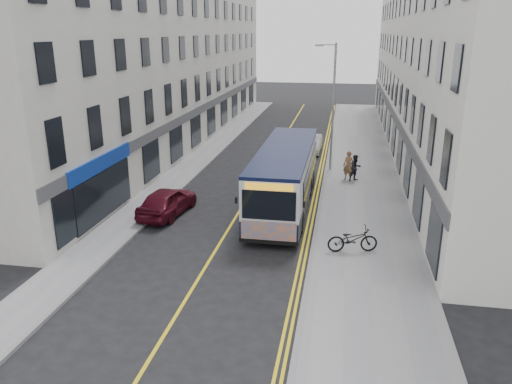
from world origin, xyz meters
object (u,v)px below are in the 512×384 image
at_px(car_white, 312,144).
at_px(pedestrian_far, 356,168).
at_px(city_bus, 285,175).
at_px(pedestrian_near, 348,166).
at_px(streetlamp, 332,103).
at_px(bicycle, 353,239).
at_px(car_maroon, 167,201).

bearing_deg(car_white, pedestrian_far, -66.33).
height_order(city_bus, pedestrian_far, city_bus).
xyz_separation_m(city_bus, pedestrian_near, (3.20, 5.20, -0.71)).
bearing_deg(streetlamp, car_white, 106.45).
height_order(pedestrian_near, pedestrian_far, pedestrian_near).
relative_size(streetlamp, car_white, 2.11).
bearing_deg(car_white, bicycle, -79.84).
bearing_deg(pedestrian_far, car_maroon, -178.93).
relative_size(pedestrian_near, pedestrian_far, 1.12).
bearing_deg(bicycle, streetlamp, -6.57).
bearing_deg(bicycle, pedestrian_near, -11.81).
height_order(bicycle, car_maroon, car_maroon).
height_order(bicycle, pedestrian_near, pedestrian_near).
relative_size(bicycle, pedestrian_far, 1.29).
distance_m(city_bus, car_white, 12.62).
xyz_separation_m(streetlamp, car_white, (-1.49, 5.05, -3.76)).
relative_size(bicycle, car_white, 0.54).
relative_size(car_white, car_maroon, 0.92).
bearing_deg(city_bus, car_white, 87.73).
relative_size(streetlamp, city_bus, 0.74).
distance_m(streetlamp, bicycle, 13.24).
bearing_deg(pedestrian_near, city_bus, -97.36).
bearing_deg(bicycle, car_maroon, 58.20).
distance_m(bicycle, car_maroon, 9.50).
relative_size(pedestrian_far, car_white, 0.42).
bearing_deg(car_maroon, pedestrian_far, -134.90).
bearing_deg(city_bus, pedestrian_far, 54.82).
height_order(city_bus, car_maroon, city_bus).
height_order(bicycle, pedestrian_far, pedestrian_far).
xyz_separation_m(pedestrian_far, car_maroon, (-9.21, -7.20, -0.21)).
bearing_deg(city_bus, bicycle, -56.30).
bearing_deg(city_bus, car_maroon, -159.79).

